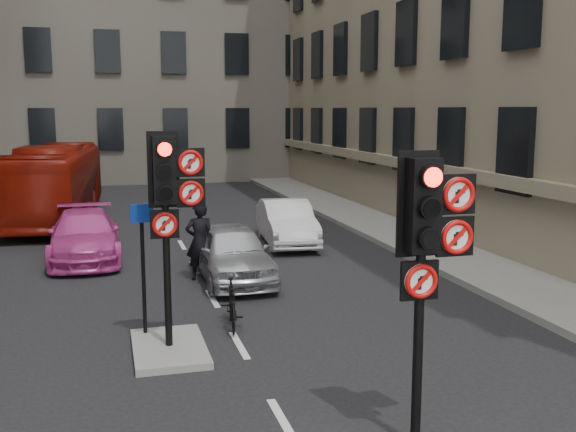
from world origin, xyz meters
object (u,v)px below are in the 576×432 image
signal_far (170,193)px  motorcycle (232,304)px  car_pink (84,236)px  bus_red (56,183)px  car_white (287,222)px  motorcyclist (200,241)px  car_silver (232,252)px  info_sign (143,250)px  signal_near (429,237)px

signal_far → motorcycle: bearing=40.7°
car_pink → bus_red: 7.31m
car_white → motorcyclist: size_ratio=2.13×
car_silver → car_pink: (-3.46, 3.25, -0.02)m
car_pink → info_sign: 7.16m
signal_near → info_sign: bearing=122.7°
signal_far → motorcycle: 2.73m
car_pink → bus_red: bearing=98.3°
signal_near → car_silver: bearing=95.2°
car_silver → motorcyclist: 0.82m
motorcyclist → bus_red: bearing=-70.9°
signal_far → bus_red: bearing=100.6°
signal_far → bus_red: signal_far is taller
car_pink → motorcyclist: size_ratio=2.40×
car_pink → bus_red: (-1.17, 7.18, 0.72)m
motorcyclist → signal_far: bearing=75.2°
car_silver → car_white: size_ratio=0.99×
car_pink → signal_far: bearing=-79.0°
car_white → bus_red: size_ratio=0.40×
motorcycle → signal_far: bearing=-132.0°
motorcyclist → car_pink: bearing=-49.5°
motorcyclist → motorcycle: bearing=89.4°
car_white → motorcyclist: (-3.13, -3.65, 0.28)m
bus_red → motorcyclist: 10.90m
car_silver → motorcycle: car_silver is taller
car_pink → motorcycle: 7.29m
car_silver → motorcyclist: motorcyclist is taller
car_white → motorcycle: (-3.05, -7.40, -0.21)m
car_pink → info_sign: size_ratio=1.95×
car_white → bus_red: bus_red is taller
bus_red → motorcycle: 14.50m
motorcycle → info_sign: 2.00m
signal_near → signal_far: size_ratio=1.00×
car_silver → bus_red: (-4.63, 10.43, 0.70)m
signal_near → signal_far: (-2.60, 4.00, 0.12)m
car_white → car_pink: (-5.86, -0.67, -0.00)m
signal_near → motorcyclist: signal_near is taller
signal_far → motorcyclist: bearing=77.1°
signal_far → car_silver: 5.25m
signal_far → motorcycle: size_ratio=2.39×
signal_near → info_sign: signal_near is taller
motorcycle → car_silver: bearing=86.7°
car_silver → bus_red: size_ratio=0.40×
signal_far → motorcycle: signal_far is taller
car_white → motorcycle: 8.00m
signal_near → car_pink: 12.62m
car_silver → signal_near: bearing=-85.1°
signal_near → car_white: bearing=82.6°
info_sign → car_pink: bearing=89.9°
signal_far → info_sign: 1.38m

